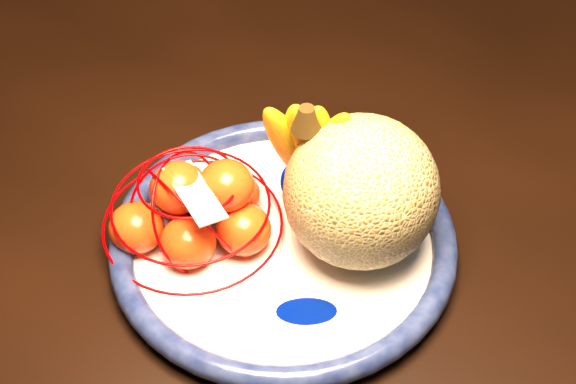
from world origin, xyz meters
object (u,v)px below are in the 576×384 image
at_px(cantaloupe, 361,192).
at_px(mandarin_bag, 196,209).
at_px(banana_bunch, 309,141).
at_px(fruit_bowl, 283,242).

xyz_separation_m(cantaloupe, mandarin_bag, (-0.14, -0.05, -0.04)).
bearing_deg(banana_bunch, cantaloupe, -43.48).
bearing_deg(fruit_bowl, mandarin_bag, -162.49).
bearing_deg(cantaloupe, fruit_bowl, -154.91).
bearing_deg(banana_bunch, mandarin_bag, -152.23).
distance_m(cantaloupe, banana_bunch, 0.07).
height_order(fruit_bowl, banana_bunch, banana_bunch).
relative_size(cantaloupe, banana_bunch, 0.89).
distance_m(cantaloupe, mandarin_bag, 0.15).
bearing_deg(banana_bunch, fruit_bowl, -107.59).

